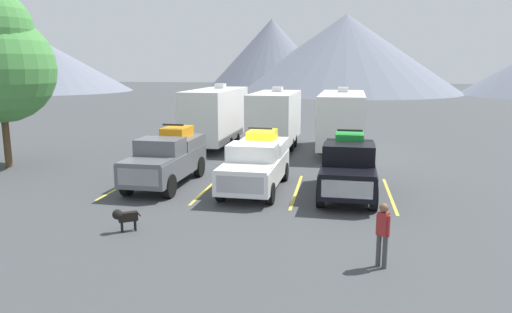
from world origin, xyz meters
The scene contains 14 objects.
ground_plane centered at (0.00, 0.00, 0.00)m, with size 240.00×240.00×0.00m, color #3F4244.
pickup_truck_a centered at (-3.77, 0.03, 1.18)m, with size 2.21×5.51×2.54m.
pickup_truck_b centered at (0.17, -0.08, 1.13)m, with size 2.33×5.62×2.49m.
pickup_truck_c centered at (3.93, -0.37, 1.17)m, with size 2.31×5.36×2.53m.
lot_stripe_a centered at (-5.61, -0.20, 0.00)m, with size 0.12×5.50×0.01m, color gold.
lot_stripe_b centered at (-1.87, -0.20, 0.00)m, with size 0.12×5.50×0.01m, color gold.
lot_stripe_c centered at (1.87, -0.20, 0.00)m, with size 0.12×5.50×0.01m, color gold.
lot_stripe_d centered at (5.61, -0.20, 0.00)m, with size 0.12×5.50×0.01m, color gold.
camper_trailer_a centered at (-4.12, 9.89, 2.07)m, with size 2.67×8.86×3.92m.
camper_trailer_b centered at (-0.35, 9.82, 1.98)m, with size 2.69×7.59×3.76m.
camper_trailer_c centered at (3.69, 9.39, 2.00)m, with size 2.75×8.67×3.79m.
person_a centered at (4.67, -7.44, 0.98)m, with size 0.33×0.30×1.71m.
dog centered at (-3.00, -6.04, 0.51)m, with size 0.76×0.59×0.75m.
mountain_ridge centered at (1.57, 72.06, 6.33)m, with size 129.01×43.42×14.32m.
Camera 1 is at (3.45, -19.41, 5.12)m, focal length 33.72 mm.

